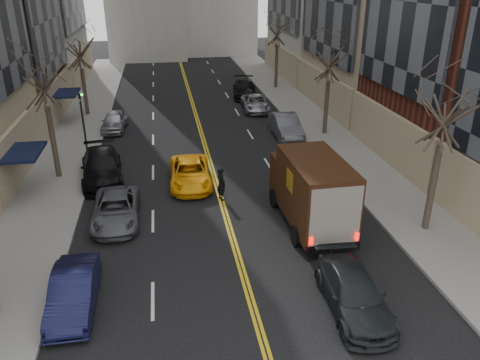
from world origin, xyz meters
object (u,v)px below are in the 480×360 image
Objects in this scene: ups_truck at (311,191)px; observer_sedan at (354,293)px; taxi at (190,173)px; pedestrian at (221,184)px.

ups_truck reaches higher than observer_sedan.
observer_sedan is 0.98× the size of taxi.
taxi is at bearing 115.34° from observer_sedan.
ups_truck reaches higher than taxi.
observer_sedan is at bearing -94.29° from ups_truck.
ups_truck is 5.02m from pedestrian.
pedestrian is at bearing 137.32° from ups_truck.
pedestrian is at bearing 112.54° from observer_sedan.
pedestrian reaches higher than observer_sedan.
pedestrian is (1.45, -2.20, 0.22)m from taxi.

